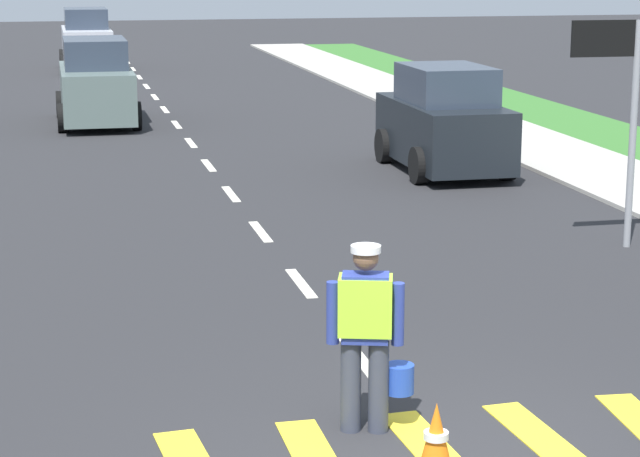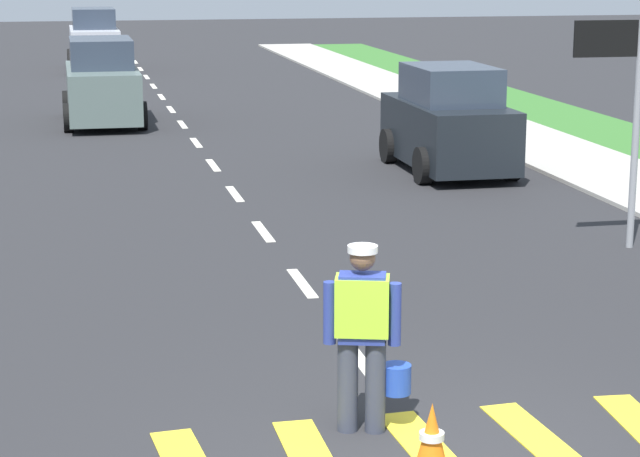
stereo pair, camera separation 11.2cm
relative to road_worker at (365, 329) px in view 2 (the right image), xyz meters
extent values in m
plane|color=#28282B|center=(0.42, 20.19, -0.93)|extent=(96.00, 96.00, 0.00)
cube|color=yellow|center=(0.42, -0.63, -0.92)|extent=(0.46, 1.92, 0.01)
cube|color=yellow|center=(1.42, -0.63, -0.92)|extent=(0.48, 1.92, 0.01)
cube|color=silver|center=(0.42, 1.89, -0.93)|extent=(0.14, 1.40, 0.01)
cube|color=silver|center=(0.42, 4.89, -0.93)|extent=(0.14, 1.40, 0.01)
cube|color=silver|center=(0.42, 7.89, -0.93)|extent=(0.14, 1.40, 0.01)
cube|color=silver|center=(0.42, 10.89, -0.93)|extent=(0.14, 1.40, 0.01)
cube|color=silver|center=(0.42, 13.89, -0.93)|extent=(0.14, 1.40, 0.01)
cube|color=silver|center=(0.42, 16.89, -0.93)|extent=(0.14, 1.40, 0.01)
cube|color=silver|center=(0.42, 19.89, -0.93)|extent=(0.14, 1.40, 0.01)
cube|color=silver|center=(0.42, 22.89, -0.93)|extent=(0.14, 1.40, 0.01)
cube|color=silver|center=(0.42, 25.89, -0.93)|extent=(0.14, 1.40, 0.01)
cube|color=silver|center=(0.42, 28.89, -0.93)|extent=(0.14, 1.40, 0.01)
cube|color=silver|center=(0.42, 31.89, -0.93)|extent=(0.14, 1.40, 0.01)
cube|color=silver|center=(0.42, 34.89, -0.93)|extent=(0.14, 1.40, 0.01)
cube|color=silver|center=(0.42, 37.89, -0.93)|extent=(0.14, 1.40, 0.01)
cube|color=silver|center=(0.42, 40.89, -0.93)|extent=(0.14, 1.40, 0.01)
cube|color=silver|center=(0.42, 43.89, -0.93)|extent=(0.14, 1.40, 0.01)
cube|color=silver|center=(0.42, 46.89, -0.93)|extent=(0.14, 1.40, 0.01)
cylinder|color=#383D4C|center=(-0.14, 0.03, -0.52)|extent=(0.18, 0.18, 0.82)
cylinder|color=#383D4C|center=(0.09, -0.04, -0.52)|extent=(0.18, 0.18, 0.82)
cube|color=navy|center=(-0.03, 0.00, 0.19)|extent=(0.45, 0.34, 0.60)
cube|color=#A5EA33|center=(-0.03, 0.00, 0.21)|extent=(0.52, 0.40, 0.51)
cylinder|color=navy|center=(-0.29, 0.08, 0.14)|extent=(0.11, 0.11, 0.55)
cylinder|color=navy|center=(0.24, -0.08, 0.14)|extent=(0.11, 0.11, 0.55)
sphere|color=brown|center=(-0.03, 0.00, 0.63)|extent=(0.22, 0.22, 0.22)
cylinder|color=silver|center=(-0.03, 0.00, 0.71)|extent=(0.26, 0.26, 0.06)
cylinder|color=#2347B7|center=(0.29, 0.01, -0.48)|extent=(0.26, 0.26, 0.26)
cylinder|color=gray|center=(5.36, 5.84, 0.67)|extent=(0.10, 0.10, 3.20)
cube|color=white|center=(4.96, 5.87, 2.02)|extent=(1.10, 0.05, 0.44)
cube|color=black|center=(4.96, 5.85, 2.02)|extent=(1.16, 0.04, 0.50)
cone|color=orange|center=(0.28, -1.09, -0.60)|extent=(0.30, 0.30, 0.60)
cylinder|color=white|center=(0.28, -1.09, -0.57)|extent=(0.20, 0.20, 0.06)
cube|color=slate|center=(-1.45, 20.54, -0.16)|extent=(1.68, 4.38, 1.19)
cube|color=#2D3847|center=(-1.45, 20.65, 0.79)|extent=(1.48, 2.41, 0.70)
cylinder|color=black|center=(-0.59, 19.19, -0.59)|extent=(0.22, 0.68, 0.68)
cylinder|color=black|center=(-2.31, 19.19, -0.59)|extent=(0.22, 0.68, 0.68)
cylinder|color=black|center=(-0.59, 21.90, -0.59)|extent=(0.22, 0.68, 0.68)
cylinder|color=black|center=(-2.31, 21.90, -0.59)|extent=(0.22, 0.68, 0.68)
cube|color=silver|center=(-1.19, 34.71, -0.09)|extent=(1.66, 4.37, 1.31)
cube|color=#2D3847|center=(-1.19, 34.82, 0.91)|extent=(1.46, 2.41, 0.70)
cylinder|color=black|center=(-0.34, 33.35, -0.59)|extent=(0.22, 0.68, 0.68)
cylinder|color=black|center=(-2.04, 33.35, -0.59)|extent=(0.22, 0.68, 0.68)
cylinder|color=black|center=(-0.34, 36.06, -0.59)|extent=(0.22, 0.68, 0.68)
cylinder|color=black|center=(-2.04, 36.06, -0.59)|extent=(0.22, 0.68, 0.68)
cube|color=black|center=(4.74, 12.31, -0.18)|extent=(1.65, 3.82, 1.15)
cube|color=#2D3847|center=(4.74, 12.21, 0.75)|extent=(1.45, 2.10, 0.70)
cylinder|color=black|center=(3.89, 13.49, -0.59)|extent=(0.22, 0.68, 0.68)
cylinder|color=black|center=(5.58, 13.49, -0.59)|extent=(0.22, 0.68, 0.68)
cylinder|color=black|center=(3.89, 11.12, -0.59)|extent=(0.22, 0.68, 0.68)
cylinder|color=black|center=(5.58, 11.12, -0.59)|extent=(0.22, 0.68, 0.68)
camera|label=1|loc=(-2.58, -9.70, 3.15)|focal=68.39mm
camera|label=2|loc=(-2.47, -9.72, 3.15)|focal=68.39mm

